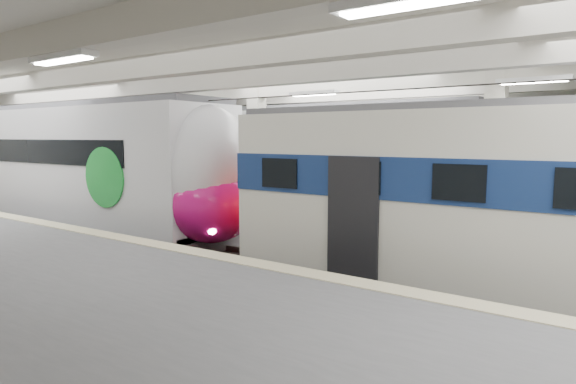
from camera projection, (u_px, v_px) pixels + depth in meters
The scene contains 4 objects.
station_hall at pixel (233, 153), 11.70m from camera, with size 36.00×24.00×5.75m.
modern_emu at pixel (101, 171), 17.72m from camera, with size 15.19×3.13×4.83m.
older_rer at pixel (529, 205), 9.66m from camera, with size 13.08×2.89×4.33m.
far_train at pixel (288, 165), 19.59m from camera, with size 15.27×3.18×4.82m.
Camera 1 is at (7.78, -10.62, 3.63)m, focal length 30.00 mm.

